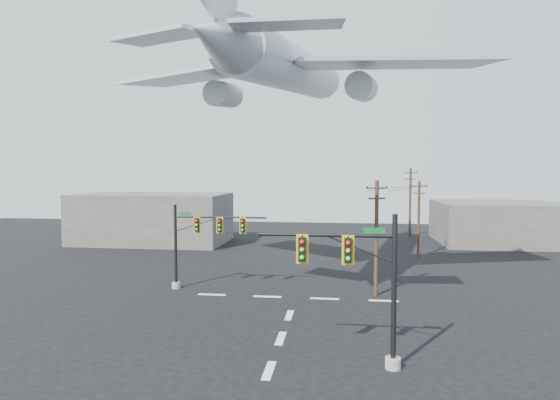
# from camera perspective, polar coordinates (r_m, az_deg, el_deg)

# --- Properties ---
(ground) EXTENTS (120.00, 120.00, 0.00)m
(ground) POSITION_cam_1_polar(r_m,az_deg,el_deg) (21.94, -1.36, -20.08)
(ground) COLOR black
(ground) RESTS_ON ground
(lane_markings) EXTENTS (14.00, 21.20, 0.01)m
(lane_markings) POSITION_cam_1_polar(r_m,az_deg,el_deg) (26.86, 0.47, -15.54)
(lane_markings) COLOR white
(lane_markings) RESTS_ON ground
(signal_mast_near) EXTENTS (6.42, 0.76, 6.92)m
(signal_mast_near) POSITION_cam_1_polar(r_m,az_deg,el_deg) (21.39, 10.20, -10.28)
(signal_mast_near) COLOR #9D9A8E
(signal_mast_near) RESTS_ON ground
(signal_mast_far) EXTENTS (7.18, 0.69, 6.31)m
(signal_mast_far) POSITION_cam_1_polar(r_m,az_deg,el_deg) (35.26, -9.94, -4.96)
(signal_mast_far) COLOR #9D9A8E
(signal_mast_far) RESTS_ON ground
(utility_pole_a) EXTENTS (1.56, 0.69, 8.16)m
(utility_pole_a) POSITION_cam_1_polar(r_m,az_deg,el_deg) (33.54, 11.67, -4.29)
(utility_pole_a) COLOR #452B1D
(utility_pole_a) RESTS_ON ground
(utility_pole_b) EXTENTS (1.57, 0.40, 7.78)m
(utility_pole_b) POSITION_cam_1_polar(r_m,az_deg,el_deg) (49.65, 16.55, -2.06)
(utility_pole_b) COLOR #452B1D
(utility_pole_b) RESTS_ON ground
(utility_pole_c) EXTENTS (1.80, 0.78, 9.19)m
(utility_pole_c) POSITION_cam_1_polar(r_m,az_deg,el_deg) (64.95, 15.58, -0.11)
(utility_pole_c) COLOR #452B1D
(utility_pole_c) RESTS_ON ground
(power_lines) EXTENTS (8.25, 31.05, 0.50)m
(power_lines) POSITION_cam_1_polar(r_m,az_deg,el_deg) (48.95, 15.45, 2.04)
(power_lines) COLOR black
(airliner) EXTENTS (30.33, 32.30, 8.39)m
(airliner) POSITION_cam_1_polar(r_m,az_deg,el_deg) (37.34, 1.32, 15.65)
(airliner) COLOR #B3B9BF
(building_left) EXTENTS (18.00, 10.00, 6.00)m
(building_left) POSITION_cam_1_polar(r_m,az_deg,el_deg) (59.81, -15.24, -2.14)
(building_left) COLOR #68625C
(building_left) RESTS_ON ground
(building_right) EXTENTS (14.00, 12.00, 5.00)m
(building_right) POSITION_cam_1_polar(r_m,az_deg,el_deg) (63.07, 24.96, -2.52)
(building_right) COLOR #68625C
(building_right) RESTS_ON ground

